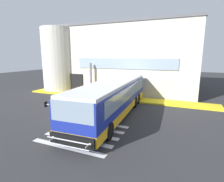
% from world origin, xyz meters
% --- Properties ---
extents(ground_plane, '(80.00, 90.00, 0.02)m').
position_xyz_m(ground_plane, '(0.00, 0.00, -0.01)').
color(ground_plane, '#2B2B2D').
rests_on(ground_plane, ground).
extents(bay_paint_stripes, '(4.40, 3.96, 0.01)m').
position_xyz_m(bay_paint_stripes, '(2.00, -4.20, 0.00)').
color(bay_paint_stripes, silver).
rests_on(bay_paint_stripes, ground).
extents(terminal_building, '(19.44, 13.80, 8.54)m').
position_xyz_m(terminal_building, '(-0.67, 11.55, 4.26)').
color(terminal_building, beige).
rests_on(terminal_building, ground).
extents(boarding_curb, '(21.64, 2.00, 0.15)m').
position_xyz_m(boarding_curb, '(0.00, 4.80, 0.07)').
color(boarding_curb, yellow).
rests_on(boarding_curb, ground).
extents(entry_support_column, '(0.28, 0.28, 3.68)m').
position_xyz_m(entry_support_column, '(-2.95, 5.40, 1.99)').
color(entry_support_column, slate).
rests_on(entry_support_column, boarding_curb).
extents(bus_main_foreground, '(3.06, 12.22, 2.70)m').
position_xyz_m(bus_main_foreground, '(2.30, -0.42, 1.34)').
color(bus_main_foreground, navy).
rests_on(bus_main_foreground, ground).
extents(passenger_near_column, '(0.48, 0.41, 1.68)m').
position_xyz_m(passenger_near_column, '(-2.15, 4.81, 1.08)').
color(passenger_near_column, '#2D2D33').
rests_on(passenger_near_column, boarding_curb).
extents(passenger_by_doorway, '(0.59, 0.23, 1.68)m').
position_xyz_m(passenger_by_doorway, '(-1.34, 5.02, 1.08)').
color(passenger_by_doorway, '#4C4233').
rests_on(passenger_by_doorway, boarding_curb).
extents(safety_bollard_yellow, '(0.18, 0.18, 0.90)m').
position_xyz_m(safety_bollard_yellow, '(2.77, 3.60, 0.45)').
color(safety_bollard_yellow, yellow).
rests_on(safety_bollard_yellow, ground).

